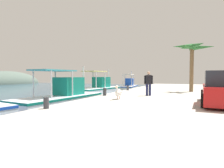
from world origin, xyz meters
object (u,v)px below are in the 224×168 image
Objects in this scene: fishing_boat_fourth at (129,87)px; palm_tree at (192,51)px; mooring_bollard_third at (128,88)px; mooring_bollard_nearest at (46,103)px; pelican at (118,92)px; fishing_boat_second at (62,98)px; parked_car at (224,90)px; mooring_bollard_second at (105,92)px; mooring_bollard_fourth at (147,84)px; fisherman_standing at (148,82)px; fishing_boat_third at (98,90)px.

fishing_boat_fourth is 1.21× the size of palm_tree.
mooring_bollard_third is (-8.92, -2.85, 0.41)m from fishing_boat_fourth.
palm_tree is (11.22, -5.47, 3.25)m from mooring_bollard_nearest.
mooring_bollard_nearest is at bearing 158.61° from pelican.
palm_tree reaches higher than fishing_boat_second.
parked_car is 8.86× the size of mooring_bollard_nearest.
mooring_bollard_second is at bearing 0.00° from mooring_bollard_nearest.
mooring_bollard_fourth is at bearing 0.00° from mooring_bollard_second.
fisherman_standing is (-12.71, -5.61, 1.09)m from fishing_boat_fourth.
mooring_bollard_second is (-13.85, -2.85, 0.45)m from fishing_boat_fourth.
parked_car is at bearing -102.23° from mooring_bollard_second.
fishing_boat_second is 15.47m from fishing_boat_fourth.
mooring_bollard_nearest is (-4.01, 6.81, -0.48)m from parked_car.
fishing_boat_second is at bearing -171.76° from fishing_boat_third.
mooring_bollard_fourth is (11.45, 2.76, -0.63)m from fisherman_standing.
fishing_boat_fourth reaches higher than mooring_bollard_third.
fishing_boat_fourth reaches higher than fisherman_standing.
mooring_bollard_nearest is 0.87× the size of mooring_bollard_fourth.
palm_tree is (-6.85, -5.47, 3.22)m from mooring_bollard_fourth.
fishing_boat_fourth is at bearing 11.62° from mooring_bollard_second.
fishing_boat_second is 1.60× the size of parked_car.
parked_car is at bearing -90.34° from pelican.
mooring_bollard_fourth is (14.03, 1.58, -0.13)m from pelican.
fishing_boat_third is at bearing 83.92° from mooring_bollard_third.
palm_tree is at bearing -134.29° from fishing_boat_fourth.
fisherman_standing reaches higher than mooring_bollard_nearest.
palm_tree is at bearing -43.64° from mooring_bollard_second.
fisherman_standing is at bearing -156.20° from fishing_boat_fourth.
fishing_boat_second is 11.31m from palm_tree.
mooring_bollard_third is 6.42m from palm_tree.
pelican is at bearing 155.46° from fisherman_standing.
mooring_bollard_fourth reaches higher than mooring_bollard_third.
mooring_bollard_second is at bearing 180.00° from mooring_bollard_third.
mooring_bollard_fourth is at bearing 13.55° from fisherman_standing.
fisherman_standing is at bearing -61.68° from fishing_boat_second.
palm_tree reaches higher than fishing_boat_third.
mooring_bollard_fourth is at bearing 0.00° from mooring_bollard_nearest.
palm_tree is (7.18, -3.89, 3.09)m from pelican.
fishing_boat_third is 1.41× the size of parked_car.
fishing_boat_second is at bearing 170.65° from mooring_bollard_fourth.
fishing_boat_fourth is at bearing 45.71° from palm_tree.
parked_car is at bearing -122.82° from fisherman_standing.
fisherman_standing is at bearing 149.51° from palm_tree.
mooring_bollard_second is (1.47, 6.81, -0.45)m from parked_car.
palm_tree reaches higher than fisherman_standing.
mooring_bollard_second is (1.61, -2.34, 0.38)m from fishing_boat_second.
fishing_boat_second reaches higher than mooring_bollard_fourth.
fishing_boat_second is at bearing 90.86° from parked_car.
fisherman_standing is 7.20m from mooring_bollard_nearest.
pelican is 2.03× the size of mooring_bollard_nearest.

